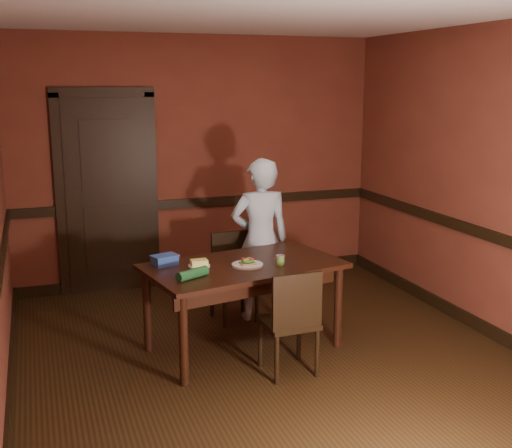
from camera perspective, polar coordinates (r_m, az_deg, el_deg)
floor at (r=5.34m, az=1.27°, el=-11.86°), size 4.00×4.50×0.01m
ceiling at (r=4.89m, az=1.43°, el=18.35°), size 4.00×4.50×0.01m
wall_back at (r=7.06m, az=-5.12°, el=5.54°), size 4.00×0.02×2.70m
wall_front at (r=2.99m, az=16.72°, el=-4.58°), size 4.00×0.02×2.70m
wall_right at (r=5.94m, az=19.77°, el=3.52°), size 0.02×4.50×2.70m
dado_back at (r=7.12m, az=-5.02°, el=1.93°), size 4.00×0.03×0.10m
dado_left at (r=4.74m, az=-21.83°, el=-4.36°), size 0.03×4.50×0.10m
dado_right at (r=6.01m, az=19.34°, el=-0.73°), size 0.03×4.50×0.10m
baseboard_back at (r=7.32m, az=-4.89°, el=-4.55°), size 4.00×0.03×0.12m
baseboard_left at (r=5.04m, az=-21.04°, el=-13.55°), size 0.03×4.50×0.12m
baseboard_right at (r=6.24m, az=18.78°, el=-8.25°), size 0.03×4.50×0.12m
door at (r=6.89m, az=-13.09°, el=2.92°), size 1.05×0.07×2.20m
dining_table at (r=5.39m, az=-1.12°, el=-7.35°), size 1.72×1.18×0.74m
chair_far at (r=6.03m, az=-1.99°, el=-4.79°), size 0.42×0.42×0.82m
chair_near at (r=4.97m, az=2.91°, el=-8.53°), size 0.40×0.40×0.84m
person at (r=5.98m, az=0.38°, el=-1.40°), size 0.58×0.40×1.53m
sandwich_plate at (r=5.21m, az=-0.76°, el=-3.56°), size 0.26×0.26×0.06m
sauce_jar at (r=5.23m, az=2.18°, el=-3.22°), size 0.07×0.07×0.08m
cheese_saucer at (r=5.22m, az=-5.08°, el=-3.53°), size 0.18×0.18×0.06m
food_tub at (r=5.28m, az=-8.12°, el=-3.19°), size 0.24×0.20×0.09m
wrapped_veg at (r=4.90m, az=-5.66°, el=-4.43°), size 0.28×0.19×0.08m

